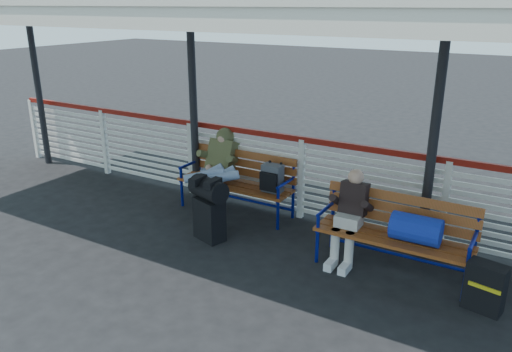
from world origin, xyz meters
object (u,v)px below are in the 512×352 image
Objects in this scene: bench_left at (246,177)px; bench_right at (405,228)px; traveler_man at (215,171)px; companion_person at (349,216)px; luggage_stack at (209,206)px; suitcase_side at (485,287)px.

bench_right is (2.52, -0.60, 0.01)m from bench_left.
traveler_man is at bearing -129.74° from bench_left.
bench_left is 1.15× the size of traveler_man.
traveler_man is at bearing 173.29° from companion_person.
companion_person reaches higher than bench_right.
companion_person is (2.15, -0.25, -0.13)m from traveler_man.
luggage_stack is at bearing -87.32° from bench_left.
companion_person is 1.66m from suitcase_side.
suitcase_side is at bearing -14.81° from bench_left.
suitcase_side is (3.75, -0.55, -0.46)m from traveler_man.
bench_left is 3.59m from suitcase_side.
bench_right reaches higher than suitcase_side.
companion_person is at bearing -179.09° from suitcase_side.
traveler_man is (-0.30, -0.36, 0.15)m from bench_left.
bench_right is at bearing 1.05° from companion_person.
companion_person is 2.17× the size of suitcase_side.
traveler_man reaches higher than luggage_stack.
suitcase_side is (0.94, -0.31, -0.32)m from bench_right.
traveler_man is 1.36× the size of companion_person.
suitcase_side is at bearing -18.33° from bench_right.
bench_right is 1.04m from suitcase_side.
traveler_man reaches higher than bench_right.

